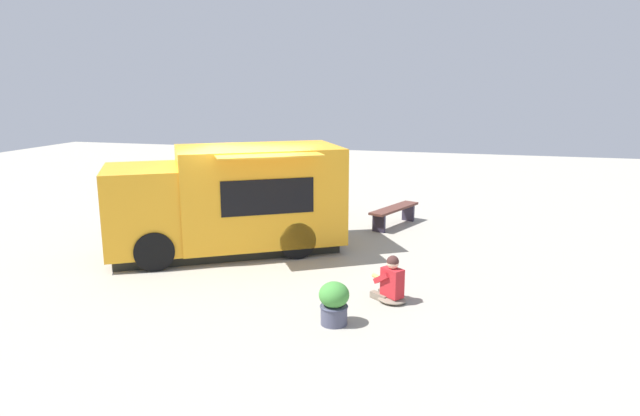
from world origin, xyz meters
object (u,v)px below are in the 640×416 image
person_customer (391,284)px  planter_flowering_far (334,302)px  plaza_bench (394,212)px  food_truck (230,202)px  planter_flowering_near (319,201)px

person_customer → planter_flowering_far: size_ratio=1.21×
person_customer → plaza_bench: size_ratio=0.43×
food_truck → plaza_bench: bearing=-135.3°
planter_flowering_near → plaza_bench: size_ratio=0.42×
plaza_bench → planter_flowering_near: bearing=-17.0°
planter_flowering_far → plaza_bench: (-0.07, -6.37, 0.03)m
food_truck → planter_flowering_far: size_ratio=7.80×
food_truck → plaza_bench: (-3.19, -3.16, -0.73)m
planter_flowering_near → planter_flowering_far: planter_flowering_near is taller
plaza_bench → person_customer: bearing=97.0°
person_customer → planter_flowering_far: person_customer is taller
food_truck → plaza_bench: 4.55m
planter_flowering_near → plaza_bench: 2.31m
food_truck → planter_flowering_far: 4.54m
food_truck → person_customer: (-3.83, 2.06, -0.79)m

